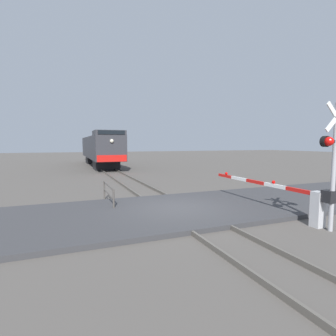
% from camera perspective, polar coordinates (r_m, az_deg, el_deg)
% --- Properties ---
extents(ground_plane, '(160.00, 160.00, 0.00)m').
position_cam_1_polar(ground_plane, '(11.08, 2.00, -9.42)').
color(ground_plane, '#514C47').
extents(rail_track_left, '(0.08, 80.00, 0.15)m').
position_cam_1_polar(rail_track_left, '(10.80, -1.53, -9.40)').
color(rail_track_left, '#59544C').
rests_on(rail_track_left, ground_plane).
extents(rail_track_right, '(0.08, 80.00, 0.15)m').
position_cam_1_polar(rail_track_right, '(11.37, 5.35, -8.68)').
color(rail_track_right, '#59544C').
rests_on(rail_track_right, ground_plane).
extents(road_surface, '(36.00, 5.59, 0.17)m').
position_cam_1_polar(road_surface, '(11.06, 2.00, -9.00)').
color(road_surface, '#38383A').
rests_on(road_surface, ground_plane).
extents(locomotive, '(2.99, 17.63, 4.11)m').
position_cam_1_polar(locomotive, '(34.01, -14.54, 4.12)').
color(locomotive, black).
rests_on(locomotive, ground_plane).
extents(crossing_signal, '(1.18, 0.33, 4.11)m').
position_cam_1_polar(crossing_signal, '(9.79, 32.60, 2.97)').
color(crossing_signal, '#ADADB2').
rests_on(crossing_signal, ground_plane).
extents(crossing_gate, '(0.36, 6.57, 1.33)m').
position_cam_1_polar(crossing_gate, '(10.82, 26.03, -5.79)').
color(crossing_gate, silver).
rests_on(crossing_gate, ground_plane).
extents(guard_railing, '(0.08, 2.69, 0.95)m').
position_cam_1_polar(guard_railing, '(12.38, -12.82, -5.04)').
color(guard_railing, '#4C4742').
rests_on(guard_railing, ground_plane).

